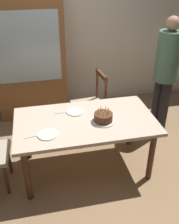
# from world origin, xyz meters

# --- Properties ---
(ground) EXTENTS (6.40, 6.40, 0.00)m
(ground) POSITION_xyz_m (0.00, 0.00, 0.00)
(ground) COLOR #93704C
(back_wall) EXTENTS (6.40, 0.10, 2.60)m
(back_wall) POSITION_xyz_m (0.00, 1.85, 1.30)
(back_wall) COLOR silver
(back_wall) RESTS_ON ground
(dining_table) EXTENTS (1.62, 0.90, 0.72)m
(dining_table) POSITION_xyz_m (0.00, 0.00, 0.63)
(dining_table) COLOR beige
(dining_table) RESTS_ON ground
(birthday_cake) EXTENTS (0.28, 0.28, 0.17)m
(birthday_cake) POSITION_xyz_m (0.19, -0.07, 0.77)
(birthday_cake) COLOR silver
(birthday_cake) RESTS_ON dining_table
(plate_near_celebrant) EXTENTS (0.22, 0.22, 0.01)m
(plate_near_celebrant) POSITION_xyz_m (-0.44, -0.20, 0.73)
(plate_near_celebrant) COLOR silver
(plate_near_celebrant) RESTS_ON dining_table
(plate_far_side) EXTENTS (0.22, 0.22, 0.01)m
(plate_far_side) POSITION_xyz_m (-0.08, 0.20, 0.73)
(plate_far_side) COLOR silver
(plate_far_side) RESTS_ON dining_table
(fork_near_celebrant) EXTENTS (0.18, 0.04, 0.01)m
(fork_near_celebrant) POSITION_xyz_m (-0.60, -0.20, 0.72)
(fork_near_celebrant) COLOR silver
(fork_near_celebrant) RESTS_ON dining_table
(fork_far_side) EXTENTS (0.18, 0.02, 0.01)m
(fork_far_side) POSITION_xyz_m (-0.24, 0.21, 0.72)
(fork_far_side) COLOR silver
(fork_far_side) RESTS_ON dining_table
(chair_spindle_back) EXTENTS (0.48, 0.48, 0.95)m
(chair_spindle_back) POSITION_xyz_m (0.23, 0.77, 0.46)
(chair_spindle_back) COLOR tan
(chair_spindle_back) RESTS_ON ground
(person_guest) EXTENTS (0.32, 0.32, 1.70)m
(person_guest) POSITION_xyz_m (1.28, 0.64, 0.97)
(person_guest) COLOR #262328
(person_guest) RESTS_ON ground
(china_cabinet) EXTENTS (1.10, 0.45, 1.90)m
(china_cabinet) POSITION_xyz_m (-0.57, 1.56, 0.95)
(china_cabinet) COLOR brown
(china_cabinet) RESTS_ON ground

